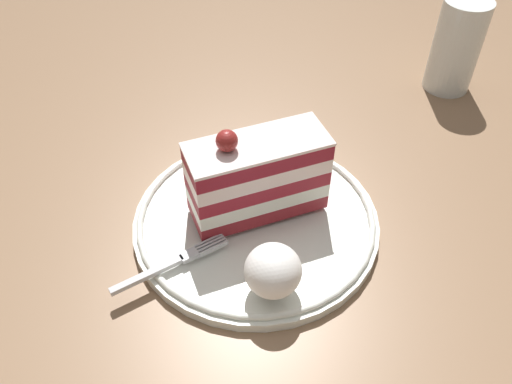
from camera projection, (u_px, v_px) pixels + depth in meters
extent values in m
plane|color=#88664A|center=(259.00, 207.00, 0.53)|extent=(2.40, 2.40, 0.00)
cylinder|color=white|center=(256.00, 221.00, 0.51)|extent=(0.23, 0.23, 0.01)
torus|color=white|center=(256.00, 217.00, 0.50)|extent=(0.23, 0.23, 0.01)
cube|color=maroon|center=(255.00, 201.00, 0.50)|extent=(0.13, 0.10, 0.02)
cube|color=white|center=(254.00, 190.00, 0.49)|extent=(0.13, 0.10, 0.02)
cube|color=maroon|center=(254.00, 178.00, 0.48)|extent=(0.13, 0.10, 0.02)
cube|color=white|center=(254.00, 165.00, 0.47)|extent=(0.13, 0.10, 0.02)
cube|color=maroon|center=(254.00, 152.00, 0.46)|extent=(0.13, 0.10, 0.02)
cube|color=white|center=(254.00, 144.00, 0.45)|extent=(0.13, 0.10, 0.00)
sphere|color=maroon|center=(227.00, 141.00, 0.44)|extent=(0.02, 0.02, 0.02)
ellipsoid|color=white|center=(273.00, 271.00, 0.43)|extent=(0.05, 0.05, 0.04)
cube|color=silver|center=(147.00, 275.00, 0.45)|extent=(0.06, 0.05, 0.00)
cube|color=silver|center=(189.00, 255.00, 0.46)|extent=(0.02, 0.02, 0.00)
cube|color=silver|center=(214.00, 249.00, 0.47)|extent=(0.02, 0.02, 0.00)
cube|color=silver|center=(212.00, 246.00, 0.47)|extent=(0.02, 0.02, 0.00)
cube|color=silver|center=(210.00, 244.00, 0.47)|extent=(0.02, 0.02, 0.00)
cube|color=silver|center=(208.00, 241.00, 0.47)|extent=(0.02, 0.02, 0.00)
cylinder|color=white|center=(456.00, 46.00, 0.64)|extent=(0.06, 0.06, 0.11)
cylinder|color=orange|center=(450.00, 67.00, 0.66)|extent=(0.05, 0.05, 0.05)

